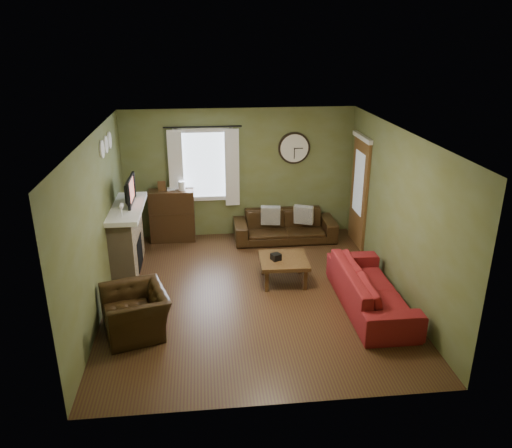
{
  "coord_description": "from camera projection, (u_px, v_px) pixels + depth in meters",
  "views": [
    {
      "loc": [
        -0.71,
        -7.1,
        3.97
      ],
      "look_at": [
        0.1,
        0.4,
        1.05
      ],
      "focal_mm": 35.0,
      "sensor_mm": 36.0,
      "label": 1
    }
  ],
  "objects": [
    {
      "name": "sofa_brown",
      "position": [
        285.0,
        226.0,
        10.07
      ],
      "size": [
        2.03,
        0.8,
        0.59
      ],
      "primitive_type": "imported",
      "color": "black",
      "rests_on": "floor"
    },
    {
      "name": "curtain_right",
      "position": [
        232.0,
        168.0,
        9.85
      ],
      "size": [
        0.28,
        0.04,
        1.55
      ],
      "primitive_type": "cube",
      "color": "silver",
      "rests_on": "wall_back"
    },
    {
      "name": "bookshelf",
      "position": [
        172.0,
        216.0,
        9.98
      ],
      "size": [
        0.88,
        0.38,
        1.05
      ],
      "primitive_type": null,
      "color": "#301E0F",
      "rests_on": "floor"
    },
    {
      "name": "armchair",
      "position": [
        136.0,
        312.0,
        6.96
      ],
      "size": [
        1.09,
        1.17,
        0.63
      ],
      "primitive_type": "imported",
      "rotation": [
        0.0,
        0.0,
        -1.27
      ],
      "color": "black",
      "rests_on": "floor"
    },
    {
      "name": "window_pane",
      "position": [
        204.0,
        165.0,
        9.87
      ],
      "size": [
        1.0,
        0.02,
        1.3
      ],
      "primitive_type": null,
      "color": "silver",
      "rests_on": "wall_back"
    },
    {
      "name": "wall_front",
      "position": [
        277.0,
        305.0,
        5.21
      ],
      "size": [
        4.6,
        0.0,
        2.6
      ],
      "primitive_type": "cube",
      "color": "#5C6638",
      "rests_on": "ground"
    },
    {
      "name": "sofa_red",
      "position": [
        371.0,
        288.0,
        7.59
      ],
      "size": [
        0.85,
        2.17,
        0.63
      ],
      "primitive_type": "imported",
      "rotation": [
        0.0,
        0.0,
        1.57
      ],
      "color": "maroon",
      "rests_on": "floor"
    },
    {
      "name": "fireplace",
      "position": [
        127.0,
        240.0,
        8.75
      ],
      "size": [
        0.4,
        1.4,
        1.1
      ],
      "primitive_type": "cube",
      "color": "tan",
      "rests_on": "floor"
    },
    {
      "name": "wall_clock",
      "position": [
        294.0,
        148.0,
        9.92
      ],
      "size": [
        0.64,
        0.06,
        0.64
      ],
      "primitive_type": null,
      "color": "white",
      "rests_on": "wall_back"
    },
    {
      "name": "wall_right",
      "position": [
        397.0,
        213.0,
        7.85
      ],
      "size": [
        0.0,
        5.2,
        2.6
      ],
      "primitive_type": "cube",
      "color": "#5C6638",
      "rests_on": "ground"
    },
    {
      "name": "ceiling",
      "position": [
        252.0,
        134.0,
        7.15
      ],
      "size": [
        4.6,
        5.2,
        0.0
      ],
      "primitive_type": "cube",
      "color": "white",
      "rests_on": "ground"
    },
    {
      "name": "wine_glass_b",
      "position": [
        122.0,
        210.0,
        8.02
      ],
      "size": [
        0.08,
        0.08,
        0.22
      ],
      "primitive_type": null,
      "color": "white",
      "rests_on": "mantel"
    },
    {
      "name": "firebox",
      "position": [
        139.0,
        253.0,
        8.86
      ],
      "size": [
        0.04,
        0.6,
        0.55
      ],
      "primitive_type": "cube",
      "color": "black",
      "rests_on": "fireplace"
    },
    {
      "name": "curtain_left",
      "position": [
        176.0,
        169.0,
        9.74
      ],
      "size": [
        0.28,
        0.04,
        1.55
      ],
      "primitive_type": "cube",
      "color": "silver",
      "rests_on": "wall_back"
    },
    {
      "name": "pillow_right",
      "position": [
        303.0,
        215.0,
        9.95
      ],
      "size": [
        0.4,
        0.25,
        0.38
      ],
      "primitive_type": "cube",
      "rotation": [
        0.0,
        0.0,
        -0.39
      ],
      "color": "gray",
      "rests_on": "sofa_brown"
    },
    {
      "name": "wine_glass_a",
      "position": [
        121.0,
        211.0,
        7.97
      ],
      "size": [
        0.07,
        0.07,
        0.21
      ],
      "primitive_type": null,
      "color": "white",
      "rests_on": "mantel"
    },
    {
      "name": "medallion_mid",
      "position": [
        106.0,
        145.0,
        8.12
      ],
      "size": [
        0.28,
        0.28,
        0.03
      ],
      "primitive_type": "cylinder",
      "color": "white",
      "rests_on": "wall_left"
    },
    {
      "name": "pillow_left",
      "position": [
        271.0,
        215.0,
        9.92
      ],
      "size": [
        0.4,
        0.18,
        0.39
      ],
      "primitive_type": "cube",
      "rotation": [
        0.0,
        0.0,
        -0.16
      ],
      "color": "gray",
      "rests_on": "sofa_brown"
    },
    {
      "name": "door",
      "position": [
        359.0,
        193.0,
        9.66
      ],
      "size": [
        0.05,
        0.9,
        2.1
      ],
      "primitive_type": "cube",
      "color": "brown",
      "rests_on": "floor"
    },
    {
      "name": "wall_left",
      "position": [
        98.0,
        224.0,
        7.39
      ],
      "size": [
        0.0,
        5.2,
        2.6
      ],
      "primitive_type": "cube",
      "color": "#5C6638",
      "rests_on": "ground"
    },
    {
      "name": "medallion_right",
      "position": [
        109.0,
        140.0,
        8.44
      ],
      "size": [
        0.28,
        0.28,
        0.03
      ],
      "primitive_type": "cylinder",
      "color": "white",
      "rests_on": "wall_left"
    },
    {
      "name": "tv",
      "position": [
        127.0,
        194.0,
        8.6
      ],
      "size": [
        0.08,
        0.6,
        0.35
      ],
      "primitive_type": "imported",
      "rotation": [
        0.0,
        0.0,
        1.57
      ],
      "color": "black",
      "rests_on": "mantel"
    },
    {
      "name": "floor",
      "position": [
        253.0,
        293.0,
        8.09
      ],
      "size": [
        4.6,
        5.2,
        0.0
      ],
      "primitive_type": "cube",
      "color": "#422917",
      "rests_on": "ground"
    },
    {
      "name": "wall_back",
      "position": [
        239.0,
        173.0,
        10.03
      ],
      "size": [
        4.6,
        0.0,
        2.6
      ],
      "primitive_type": "cube",
      "color": "#5C6638",
      "rests_on": "ground"
    },
    {
      "name": "tissue_box",
      "position": [
        276.0,
        261.0,
        8.3
      ],
      "size": [
        0.19,
        0.19,
        0.11
      ],
      "primitive_type": "cube",
      "rotation": [
        0.0,
        0.0,
        0.41
      ],
      "color": "black",
      "rests_on": "coffee_table"
    },
    {
      "name": "medallion_left",
      "position": [
        102.0,
        149.0,
        7.79
      ],
      "size": [
        0.28,
        0.28,
        0.03
      ],
      "primitive_type": "cylinder",
      "color": "white",
      "rests_on": "wall_left"
    },
    {
      "name": "curtain_rod",
      "position": [
        203.0,
        127.0,
        9.5
      ],
      "size": [
        0.03,
        0.03,
        1.5
      ],
      "primitive_type": "cylinder",
      "color": "black",
      "rests_on": "wall_back"
    },
    {
      "name": "mantel",
      "position": [
        125.0,
        208.0,
        8.54
      ],
      "size": [
        0.58,
        1.6,
        0.08
      ],
      "primitive_type": "cube",
      "color": "white",
      "rests_on": "fireplace"
    },
    {
      "name": "book",
      "position": [
        167.0,
        194.0,
        9.86
      ],
      "size": [
        0.17,
        0.22,
        0.02
      ],
      "primitive_type": "imported",
      "rotation": [
        0.0,
        0.0,
        0.06
      ],
      "color": "#4C3319",
      "rests_on": "bookshelf"
    },
    {
      "name": "coffee_table",
      "position": [
        283.0,
        270.0,
        8.41
      ],
      "size": [
        0.82,
        0.82,
        0.42
      ],
      "primitive_type": null,
      "rotation": [
        0.0,
        0.0,
        -0.03
      ],
      "color": "#4C3319",
      "rests_on": "floor"
    },
    {
      "name": "tv_screen",
      "position": [
        131.0,
        190.0,
        8.59
      ],
      "size": [
        0.02,
        0.62,
        0.36
      ],
      "primitive_type": "cube",
      "color": "#994C3F",
      "rests_on": "mantel"
    }
  ]
}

